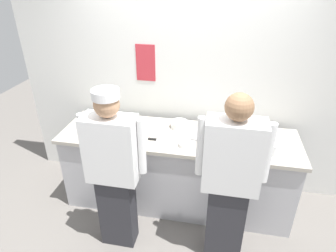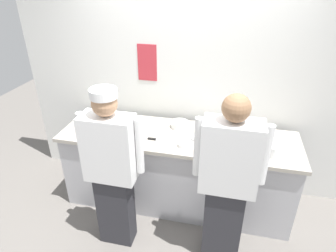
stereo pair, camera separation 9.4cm
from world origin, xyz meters
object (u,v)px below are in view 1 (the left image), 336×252
(ramekin_green_sauce, at_px, (105,134))
(mixing_bowl_steel, at_px, (105,121))
(squeeze_bottle_primary, at_px, (130,120))
(ramekin_orange_sauce, at_px, (184,144))
(chef_near_left, at_px, (114,170))
(plate_stack_front, at_px, (179,124))
(sheet_tray, at_px, (217,137))
(chef_center, at_px, (230,180))
(chefs_knife, at_px, (159,140))
(deli_cup, at_px, (273,150))

(ramekin_green_sauce, bearing_deg, mixing_bowl_steel, 111.99)
(squeeze_bottle_primary, bearing_deg, ramekin_orange_sauce, -23.73)
(chef_near_left, relative_size, plate_stack_front, 8.53)
(plate_stack_front, height_order, squeeze_bottle_primary, squeeze_bottle_primary)
(mixing_bowl_steel, distance_m, sheet_tray, 1.27)
(chef_center, height_order, plate_stack_front, chef_center)
(chef_center, height_order, squeeze_bottle_primary, chef_center)
(chef_near_left, relative_size, mixing_bowl_steel, 5.38)
(chef_near_left, bearing_deg, ramekin_green_sauce, 118.95)
(sheet_tray, bearing_deg, chef_center, -77.67)
(chef_center, xyz_separation_m, squeeze_bottle_primary, (-1.13, 0.72, 0.10))
(squeeze_bottle_primary, xyz_separation_m, ramekin_green_sauce, (-0.20, -0.24, -0.06))
(chef_near_left, relative_size, squeeze_bottle_primary, 9.47)
(plate_stack_front, bearing_deg, chef_near_left, -118.33)
(ramekin_orange_sauce, bearing_deg, chefs_knife, 168.05)
(sheet_tray, bearing_deg, chef_near_left, -141.56)
(plate_stack_front, relative_size, chefs_knife, 0.71)
(chef_near_left, relative_size, chef_center, 0.98)
(mixing_bowl_steel, distance_m, ramekin_green_sauce, 0.24)
(mixing_bowl_steel, bearing_deg, chef_near_left, -63.00)
(deli_cup, bearing_deg, sheet_tray, 157.93)
(mixing_bowl_steel, xyz_separation_m, chefs_knife, (0.68, -0.20, -0.05))
(chefs_knife, bearing_deg, deli_cup, -2.09)
(chef_center, relative_size, deli_cup, 15.53)
(plate_stack_front, distance_m, squeeze_bottle_primary, 0.56)
(squeeze_bottle_primary, xyz_separation_m, deli_cup, (1.52, -0.27, -0.03))
(ramekin_green_sauce, xyz_separation_m, chefs_knife, (0.59, 0.01, -0.02))
(squeeze_bottle_primary, height_order, ramekin_green_sauce, squeeze_bottle_primary)
(sheet_tray, height_order, ramekin_orange_sauce, ramekin_orange_sauce)
(plate_stack_front, relative_size, mixing_bowl_steel, 0.63)
(deli_cup, bearing_deg, squeeze_bottle_primary, 169.81)
(sheet_tray, bearing_deg, mixing_bowl_steel, 178.79)
(squeeze_bottle_primary, bearing_deg, plate_stack_front, 10.20)
(chef_near_left, height_order, deli_cup, chef_near_left)
(squeeze_bottle_primary, height_order, chefs_knife, squeeze_bottle_primary)
(sheet_tray, bearing_deg, deli_cup, -22.07)
(plate_stack_front, xyz_separation_m, ramekin_green_sauce, (-0.75, -0.34, -0.01))
(plate_stack_front, bearing_deg, sheet_tray, -19.58)
(chef_center, xyz_separation_m, plate_stack_front, (-0.58, 0.82, 0.05))
(plate_stack_front, distance_m, ramekin_green_sauce, 0.83)
(squeeze_bottle_primary, xyz_separation_m, chefs_knife, (0.38, -0.23, -0.08))
(ramekin_orange_sauce, bearing_deg, squeeze_bottle_primary, 156.27)
(chefs_knife, bearing_deg, squeeze_bottle_primary, 148.92)
(chefs_knife, bearing_deg, chef_near_left, -119.45)
(ramekin_orange_sauce, bearing_deg, mixing_bowl_steel, 164.57)
(chef_near_left, bearing_deg, ramekin_orange_sauce, 39.50)
(chef_near_left, xyz_separation_m, chefs_knife, (0.30, 0.53, 0.03))
(chef_near_left, xyz_separation_m, chef_center, (1.04, 0.04, 0.01))
(chef_near_left, distance_m, sheet_tray, 1.14)
(squeeze_bottle_primary, height_order, ramekin_orange_sauce, squeeze_bottle_primary)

